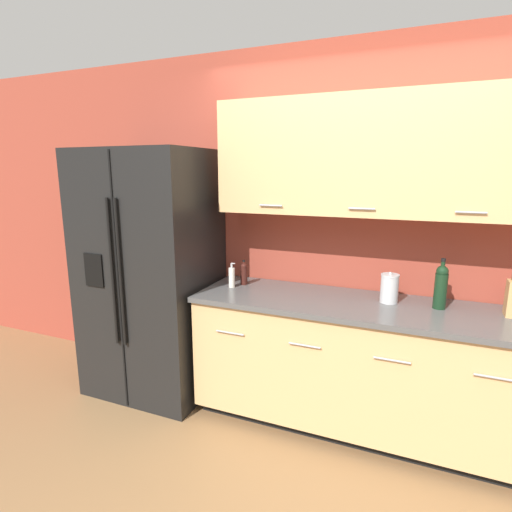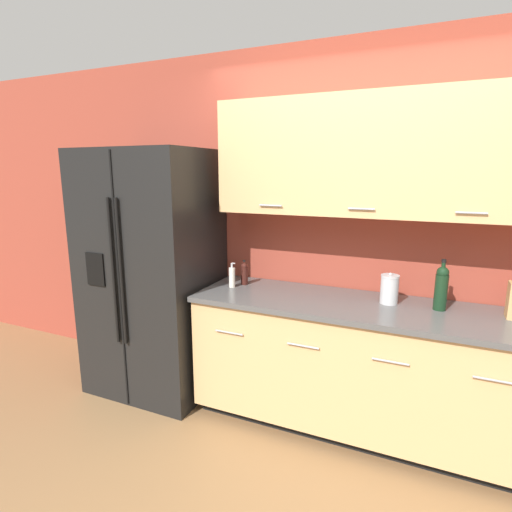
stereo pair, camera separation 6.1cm
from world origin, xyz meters
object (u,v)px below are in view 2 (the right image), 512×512
object	(u,v)px
soap_dispenser	(232,277)
steel_canister	(389,289)
oil_bottle	(244,273)
refrigerator	(153,273)
wine_bottle	(441,287)

from	to	relation	value
soap_dispenser	steel_canister	bearing A→B (deg)	4.31
soap_dispenser	steel_canister	xyz separation A→B (m)	(1.09, 0.08, 0.02)
soap_dispenser	steel_canister	distance (m)	1.09
soap_dispenser	oil_bottle	xyz separation A→B (m)	(0.05, 0.10, 0.01)
oil_bottle	steel_canister	distance (m)	1.04
soap_dispenser	oil_bottle	world-z (taller)	oil_bottle
soap_dispenser	refrigerator	bearing A→B (deg)	-175.34
oil_bottle	wine_bottle	bearing A→B (deg)	-1.03
steel_canister	oil_bottle	bearing A→B (deg)	178.85
wine_bottle	steel_canister	bearing A→B (deg)	179.41
wine_bottle	oil_bottle	size ratio (longest dim) A/B	1.71
soap_dispenser	steel_canister	world-z (taller)	steel_canister
steel_canister	wine_bottle	bearing A→B (deg)	-0.59
wine_bottle	steel_canister	xyz separation A→B (m)	(-0.30, 0.00, -0.05)
refrigerator	soap_dispenser	xyz separation A→B (m)	(0.67, 0.06, 0.03)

